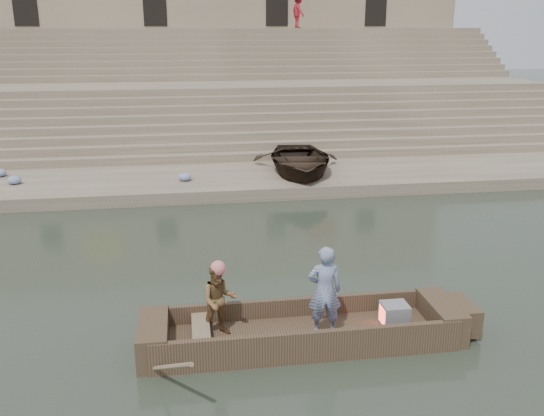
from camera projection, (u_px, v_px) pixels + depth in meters
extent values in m
plane|color=#242E22|center=(224.00, 285.00, 12.56)|extent=(120.00, 120.00, 0.00)
cube|color=gray|center=(207.00, 182.00, 20.05)|extent=(32.00, 4.00, 0.40)
cube|color=gray|center=(198.00, 115.00, 26.77)|extent=(32.00, 3.00, 2.80)
cube|color=gray|center=(194.00, 76.00, 33.02)|extent=(32.00, 3.00, 5.20)
cube|color=gray|center=(204.00, 163.00, 22.13)|extent=(32.00, 0.50, 0.70)
cube|color=gray|center=(203.00, 156.00, 22.56)|extent=(32.00, 0.50, 1.00)
cube|color=gray|center=(202.00, 150.00, 22.98)|extent=(32.00, 0.50, 1.30)
cube|color=gray|center=(202.00, 144.00, 23.41)|extent=(32.00, 0.50, 1.60)
cube|color=gray|center=(201.00, 138.00, 23.84)|extent=(32.00, 0.50, 1.90)
cube|color=gray|center=(201.00, 132.00, 24.26)|extent=(32.00, 0.50, 2.20)
cube|color=gray|center=(200.00, 126.00, 24.69)|extent=(32.00, 0.50, 2.50)
cube|color=gray|center=(200.00, 121.00, 25.12)|extent=(32.00, 0.50, 2.80)
cube|color=gray|center=(197.00, 107.00, 28.38)|extent=(32.00, 0.50, 3.10)
cube|color=gray|center=(197.00, 103.00, 28.80)|extent=(32.00, 0.50, 3.40)
cube|color=gray|center=(196.00, 98.00, 29.23)|extent=(32.00, 0.50, 3.70)
cube|color=gray|center=(196.00, 94.00, 29.66)|extent=(32.00, 0.50, 4.00)
cube|color=gray|center=(196.00, 90.00, 30.09)|extent=(32.00, 0.50, 4.30)
cube|color=gray|center=(195.00, 86.00, 30.51)|extent=(32.00, 0.50, 4.60)
cube|color=gray|center=(195.00, 82.00, 30.94)|extent=(32.00, 0.50, 4.90)
cube|color=gray|center=(194.00, 79.00, 31.37)|extent=(32.00, 0.50, 5.20)
cube|color=tan|center=(190.00, 21.00, 35.90)|extent=(32.00, 5.00, 11.20)
cube|color=black|center=(25.00, 1.00, 31.99)|extent=(1.30, 0.18, 2.60)
cube|color=black|center=(155.00, 2.00, 33.00)|extent=(1.30, 0.18, 2.60)
cube|color=black|center=(277.00, 3.00, 34.01)|extent=(1.30, 0.18, 2.60)
cube|color=black|center=(376.00, 3.00, 34.87)|extent=(1.30, 0.18, 2.60)
cube|color=brown|center=(302.00, 337.00, 10.22)|extent=(5.00, 1.30, 0.22)
cube|color=brown|center=(310.00, 347.00, 9.58)|extent=(5.20, 0.12, 0.56)
cube|color=brown|center=(296.00, 312.00, 10.75)|extent=(5.20, 0.12, 0.56)
cube|color=brown|center=(153.00, 339.00, 9.80)|extent=(0.50, 1.30, 0.60)
cube|color=brown|center=(441.00, 317.00, 10.53)|extent=(0.50, 1.30, 0.60)
cube|color=brown|center=(462.00, 314.00, 10.58)|extent=(0.35, 0.90, 0.50)
cube|color=#937A5B|center=(201.00, 330.00, 9.88)|extent=(0.30, 1.20, 0.08)
cylinder|color=#937A5B|center=(161.00, 368.00, 8.97)|extent=(1.03, 2.10, 1.36)
sphere|color=#EA7373|center=(218.00, 268.00, 9.73)|extent=(0.26, 0.26, 0.26)
imported|color=navy|center=(325.00, 291.00, 9.91)|extent=(0.61, 0.43, 1.60)
imported|color=#246E2A|center=(219.00, 300.00, 9.91)|extent=(0.67, 0.55, 1.30)
cube|color=slate|center=(394.00, 314.00, 10.37)|extent=(0.46, 0.42, 0.40)
cube|color=#E5593F|center=(383.00, 315.00, 10.34)|extent=(0.04, 0.34, 0.32)
imported|color=#2D2116|center=(299.00, 160.00, 20.32)|extent=(3.54, 4.67, 0.91)
imported|color=maroon|center=(298.00, 11.00, 32.68)|extent=(0.93, 1.29, 1.81)
ellipsoid|color=#3F5999|center=(0.00, 173.00, 19.90)|extent=(0.44, 0.44, 0.26)
ellipsoid|color=#3F5999|center=(185.00, 177.00, 19.37)|extent=(0.44, 0.44, 0.26)
ellipsoid|color=#3F5999|center=(14.00, 180.00, 18.96)|extent=(0.44, 0.44, 0.26)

